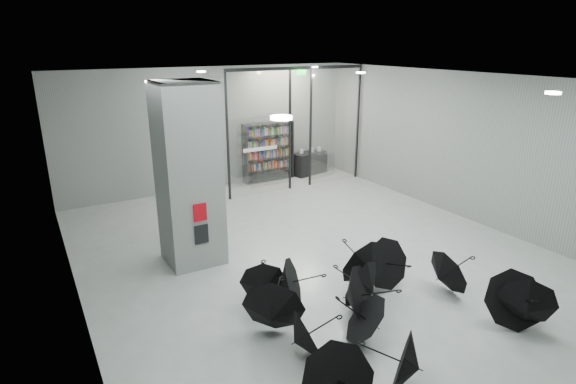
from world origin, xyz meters
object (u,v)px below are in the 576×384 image
shop_counter (309,163)px  umbrella_cluster (374,308)px  bookshelf (268,152)px  column (188,175)px

shop_counter → umbrella_cluster: umbrella_cluster is taller
bookshelf → umbrella_cluster: bookshelf is taller
bookshelf → umbrella_cluster: bearing=-107.0°
shop_counter → umbrella_cluster: bearing=-128.9°
bookshelf → shop_counter: bearing=-2.2°
bookshelf → umbrella_cluster: 9.18m
shop_counter → umbrella_cluster: size_ratio=0.26×
column → umbrella_cluster: column is taller
column → shop_counter: (6.16, 4.71, -1.59)m
column → shop_counter: column is taller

